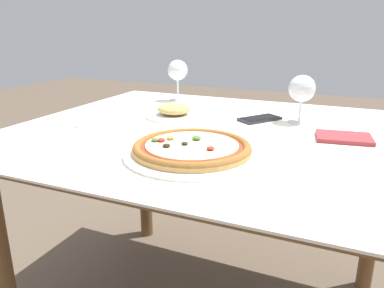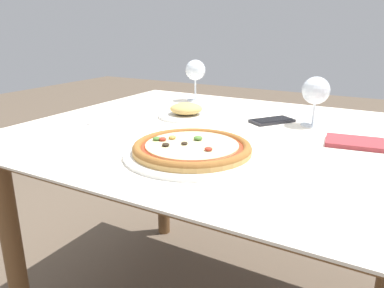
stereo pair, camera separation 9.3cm
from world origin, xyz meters
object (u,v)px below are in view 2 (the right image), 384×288
object	(u,v)px
wine_glass_far_left	(195,71)
pizza_plate	(192,149)
wine_glass_far_right	(316,92)
cell_phone	(272,121)
dining_table	(222,156)
fork	(107,119)
side_plate	(186,112)

from	to	relation	value
wine_glass_far_left	pizza_plate	bearing A→B (deg)	-61.59
pizza_plate	wine_glass_far_right	size ratio (longest dim) A/B	2.16
pizza_plate	wine_glass_far_left	distance (m)	0.72
pizza_plate	cell_phone	bearing A→B (deg)	80.80
dining_table	cell_phone	bearing A→B (deg)	61.70
dining_table	wine_glass_far_left	distance (m)	0.54
pizza_plate	wine_glass_far_left	size ratio (longest dim) A/B	1.98
fork	dining_table	bearing A→B (deg)	8.76
dining_table	fork	distance (m)	0.43
dining_table	wine_glass_far_right	size ratio (longest dim) A/B	7.85
dining_table	side_plate	size ratio (longest dim) A/B	6.32
fork	wine_glass_far_left	bearing A→B (deg)	77.42
side_plate	dining_table	bearing A→B (deg)	-28.43
dining_table	pizza_plate	world-z (taller)	pizza_plate
wine_glass_far_left	dining_table	bearing A→B (deg)	-51.05
pizza_plate	wine_glass_far_right	world-z (taller)	wine_glass_far_right
wine_glass_far_left	wine_glass_far_right	world-z (taller)	wine_glass_far_left
pizza_plate	wine_glass_far_left	world-z (taller)	wine_glass_far_left
wine_glass_far_left	side_plate	distance (m)	0.32
wine_glass_far_right	cell_phone	world-z (taller)	wine_glass_far_right
cell_phone	side_plate	size ratio (longest dim) A/B	0.80
cell_phone	wine_glass_far_left	bearing A→B (deg)	153.23
fork	cell_phone	distance (m)	0.57
wine_glass_far_right	fork	bearing A→B (deg)	-157.39
pizza_plate	fork	xyz separation A→B (m)	(-0.44, 0.18, -0.01)
dining_table	wine_glass_far_left	xyz separation A→B (m)	(-0.31, 0.39, 0.21)
pizza_plate	fork	size ratio (longest dim) A/B	2.03
dining_table	wine_glass_far_left	bearing A→B (deg)	128.95
fork	wine_glass_far_left	world-z (taller)	wine_glass_far_left
pizza_plate	wine_glass_far_left	xyz separation A→B (m)	(-0.34, 0.63, 0.11)
pizza_plate	wine_glass_far_right	distance (m)	0.50
cell_phone	pizza_plate	bearing A→B (deg)	-99.20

